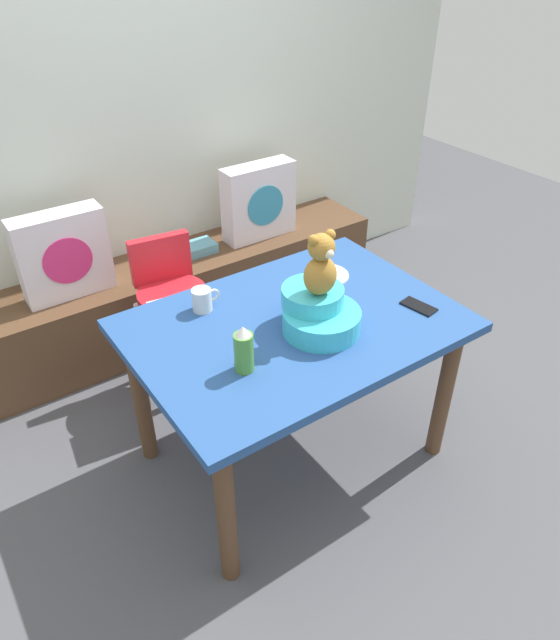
% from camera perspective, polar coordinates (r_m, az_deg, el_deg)
% --- Properties ---
extents(ground_plane, '(8.00, 8.00, 0.00)m').
position_cam_1_polar(ground_plane, '(2.79, 1.20, -12.70)').
color(ground_plane, '#4C4C51').
extents(back_wall, '(4.40, 0.10, 2.60)m').
position_cam_1_polar(back_wall, '(3.28, -14.73, 20.43)').
color(back_wall, silver).
rests_on(back_wall, ground_plane).
extents(window_bench, '(2.60, 0.44, 0.46)m').
position_cam_1_polar(window_bench, '(3.46, -10.46, 2.33)').
color(window_bench, brown).
rests_on(window_bench, ground_plane).
extents(pillow_floral_left, '(0.44, 0.15, 0.44)m').
position_cam_1_polar(pillow_floral_left, '(3.08, -20.43, 5.97)').
color(pillow_floral_left, silver).
rests_on(pillow_floral_left, window_bench).
extents(pillow_floral_right, '(0.44, 0.15, 0.44)m').
position_cam_1_polar(pillow_floral_right, '(3.49, -2.08, 11.50)').
color(pillow_floral_right, silver).
rests_on(pillow_floral_right, window_bench).
extents(book_stack, '(0.20, 0.14, 0.05)m').
position_cam_1_polar(book_stack, '(3.40, -8.06, 6.97)').
color(book_stack, '#5C9EB4').
rests_on(book_stack, window_bench).
extents(dining_table, '(1.28, 0.91, 0.74)m').
position_cam_1_polar(dining_table, '(2.36, 1.38, -2.22)').
color(dining_table, '#264C8C').
rests_on(dining_table, ground_plane).
extents(highchair, '(0.35, 0.48, 0.79)m').
position_cam_1_polar(highchair, '(2.91, -10.53, 2.27)').
color(highchair, red).
rests_on(highchair, ground_plane).
extents(infant_seat_teal, '(0.30, 0.33, 0.16)m').
position_cam_1_polar(infant_seat_teal, '(2.23, 3.78, 0.72)').
color(infant_seat_teal, '#39BACF').
rests_on(infant_seat_teal, dining_table).
extents(teddy_bear, '(0.13, 0.12, 0.25)m').
position_cam_1_polar(teddy_bear, '(2.12, 4.00, 5.34)').
color(teddy_bear, '#A7752D').
rests_on(teddy_bear, infant_seat_teal).
extents(ketchup_bottle, '(0.07, 0.07, 0.18)m').
position_cam_1_polar(ketchup_bottle, '(2.01, -3.57, -2.92)').
color(ketchup_bottle, '#4C8C33').
rests_on(ketchup_bottle, dining_table).
extents(coffee_mug, '(0.12, 0.08, 0.09)m').
position_cam_1_polar(coffee_mug, '(2.36, -7.58, 1.98)').
color(coffee_mug, silver).
rests_on(coffee_mug, dining_table).
extents(dinner_plate_near, '(0.20, 0.20, 0.01)m').
position_cam_1_polar(dinner_plate_near, '(2.60, 4.54, 4.36)').
color(dinner_plate_near, white).
rests_on(dinner_plate_near, dining_table).
extents(cell_phone, '(0.09, 0.15, 0.01)m').
position_cam_1_polar(cell_phone, '(2.45, 13.40, 1.30)').
color(cell_phone, black).
rests_on(cell_phone, dining_table).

